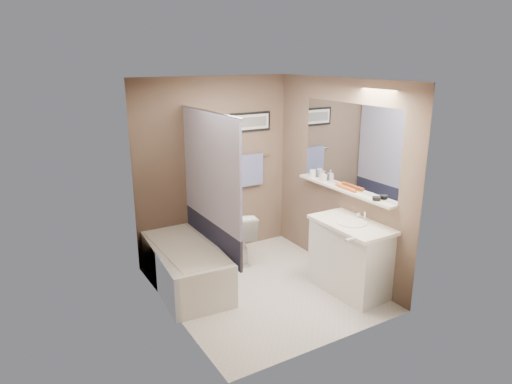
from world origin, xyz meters
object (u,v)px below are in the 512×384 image
toilet (237,236)px  hair_brush_front (350,189)px  vanity (350,259)px  soap_bottle (323,176)px  candle_bowl_near (376,199)px  bathtub (185,266)px  hair_brush_back (342,186)px  glass_jar (313,174)px

toilet → hair_brush_front: size_ratio=3.12×
vanity → hair_brush_front: 0.81m
vanity → hair_brush_front: bearing=53.4°
vanity → soap_bottle: size_ratio=6.64×
soap_bottle → candle_bowl_near: bearing=-90.0°
soap_bottle → bathtub: bearing=170.3°
hair_brush_back → soap_bottle: 0.36m
candle_bowl_near → soap_bottle: soap_bottle is taller
bathtub → soap_bottle: (1.79, -0.30, 0.93)m
vanity → hair_brush_back: hair_brush_back is taller
candle_bowl_near → glass_jar: bearing=90.0°
bathtub → soap_bottle: size_ratio=11.07×
candle_bowl_near → soap_bottle: (0.00, 0.92, 0.05)m
hair_brush_back → bathtub: bearing=159.7°
toilet → candle_bowl_near: candle_bowl_near is taller
glass_jar → toilet: bearing=155.8°
toilet → hair_brush_back: (0.91, -0.99, 0.79)m
bathtub → vanity: vanity is taller
bathtub → hair_brush_front: size_ratio=6.82×
candle_bowl_near → bathtub: bearing=145.5°
vanity → hair_brush_front: (0.19, 0.29, 0.74)m
vanity → hair_brush_back: bearing=62.4°
toilet → hair_brush_front: 1.65m
bathtub → vanity: size_ratio=1.67×
candle_bowl_near → glass_jar: 1.14m
bathtub → vanity: (1.60, -1.08, 0.15)m
soap_bottle → toilet: bearing=145.4°
bathtub → toilet: (0.87, 0.32, 0.09)m
hair_brush_front → glass_jar: (0.00, 0.71, 0.03)m
vanity → hair_brush_back: (0.19, 0.42, 0.74)m
glass_jar → vanity: bearing=-100.5°
vanity → glass_jar: (0.19, 0.99, 0.77)m
toilet → glass_jar: bearing=167.7°
hair_brush_back → soap_bottle: size_ratio=1.62×
hair_brush_front → soap_bottle: bearing=90.0°
toilet → candle_bowl_near: 1.97m
hair_brush_front → soap_bottle: 0.49m
candle_bowl_near → hair_brush_back: bearing=90.0°
bathtub → glass_jar: glass_jar is taller
candle_bowl_near → glass_jar: (0.00, 1.14, 0.03)m
vanity → soap_bottle: soap_bottle is taller
candle_bowl_near → hair_brush_back: 0.56m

